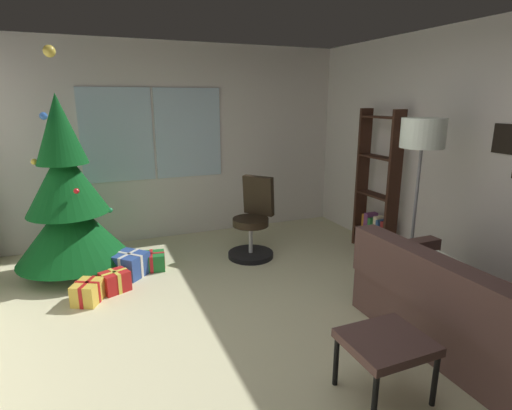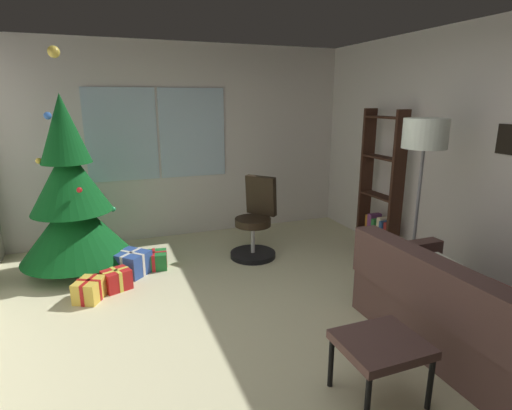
# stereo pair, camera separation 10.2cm
# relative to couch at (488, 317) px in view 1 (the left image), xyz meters

# --- Properties ---
(ground_plane) EXTENTS (4.67, 5.81, 0.10)m
(ground_plane) POSITION_rel_couch_xyz_m (-1.54, 0.76, -0.33)
(ground_plane) COLOR beige
(wall_back_with_windows) EXTENTS (4.67, 0.12, 2.64)m
(wall_back_with_windows) POSITION_rel_couch_xyz_m (-1.55, 3.71, 1.05)
(wall_back_with_windows) COLOR silver
(wall_back_with_windows) RESTS_ON ground_plane
(wall_right_with_frames) EXTENTS (0.12, 5.81, 2.64)m
(wall_right_with_frames) POSITION_rel_couch_xyz_m (0.85, 0.76, 1.04)
(wall_right_with_frames) COLOR silver
(wall_right_with_frames) RESTS_ON ground_plane
(couch) EXTENTS (1.50, 1.75, 0.79)m
(couch) POSITION_rel_couch_xyz_m (0.00, 0.00, 0.00)
(couch) COLOR #513833
(couch) RESTS_ON ground_plane
(footstool) EXTENTS (0.53, 0.47, 0.42)m
(footstool) POSITION_rel_couch_xyz_m (-1.06, -0.10, 0.09)
(footstool) COLOR #513833
(footstool) RESTS_ON ground_plane
(holiday_tree) EXTENTS (1.19, 1.19, 2.42)m
(holiday_tree) POSITION_rel_couch_xyz_m (-2.97, 2.83, 0.53)
(holiday_tree) COLOR #4C331E
(holiday_tree) RESTS_ON ground_plane
(gift_box_red) EXTENTS (0.32, 0.29, 0.22)m
(gift_box_red) POSITION_rel_couch_xyz_m (-2.59, 2.16, -0.18)
(gift_box_red) COLOR red
(gift_box_red) RESTS_ON ground_plane
(gift_box_green) EXTENTS (0.33, 0.29, 0.20)m
(gift_box_green) POSITION_rel_couch_xyz_m (-2.16, 2.57, -0.18)
(gift_box_green) COLOR #1E722D
(gift_box_green) RESTS_ON ground_plane
(gift_box_gold) EXTENTS (0.33, 0.36, 0.21)m
(gift_box_gold) POSITION_rel_couch_xyz_m (-2.85, 2.01, -0.18)
(gift_box_gold) COLOR gold
(gift_box_gold) RESTS_ON ground_plane
(gift_box_blue) EXTENTS (0.46, 0.46, 0.26)m
(gift_box_blue) POSITION_rel_couch_xyz_m (-2.41, 2.50, -0.15)
(gift_box_blue) COLOR #2D4C99
(gift_box_blue) RESTS_ON ground_plane
(office_chair) EXTENTS (0.60, 0.59, 0.99)m
(office_chair) POSITION_rel_couch_xyz_m (-0.93, 2.52, 0.10)
(office_chair) COLOR black
(office_chair) RESTS_ON ground_plane
(bookshelf) EXTENTS (0.18, 0.64, 1.79)m
(bookshelf) POSITION_rel_couch_xyz_m (0.58, 2.09, 0.51)
(bookshelf) COLOR #341D13
(bookshelf) RESTS_ON ground_plane
(floor_lamp) EXTENTS (0.41, 0.41, 1.73)m
(floor_lamp) POSITION_rel_couch_xyz_m (0.22, 1.07, 1.22)
(floor_lamp) COLOR slate
(floor_lamp) RESTS_ON ground_plane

